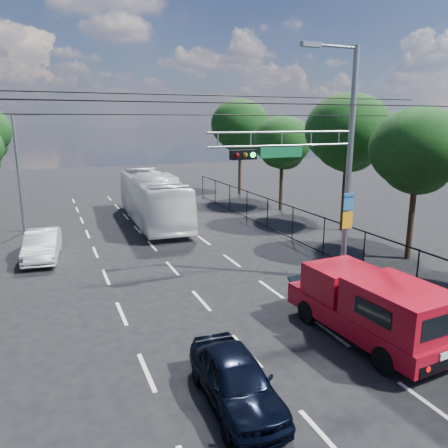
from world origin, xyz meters
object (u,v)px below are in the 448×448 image
signal_mast (325,157)px  white_van (42,245)px  red_pickup (370,305)px  navy_hatchback (236,379)px  white_bus (152,198)px

signal_mast → white_van: bearing=143.9°
red_pickup → navy_hatchback: bearing=-165.5°
signal_mast → navy_hatchback: signal_mast is taller
red_pickup → white_van: 15.73m
navy_hatchback → white_bus: white_bus is taller
navy_hatchback → white_bus: (2.74, 19.88, 0.99)m
navy_hatchback → white_bus: size_ratio=0.32×
signal_mast → white_van: (-10.78, 7.87, -4.54)m
navy_hatchback → white_van: 14.62m
navy_hatchback → signal_mast: bearing=45.6°
red_pickup → signal_mast: bearing=72.7°
red_pickup → navy_hatchback: red_pickup is taller
signal_mast → white_bus: 14.72m
red_pickup → white_van: size_ratio=1.37×
signal_mast → white_van: size_ratio=2.22×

